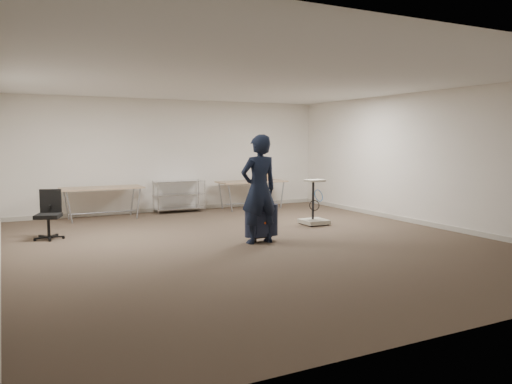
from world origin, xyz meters
TOP-DOWN VIEW (x-y plane):
  - ground at (0.00, 0.00)m, footprint 9.00×9.00m
  - room_shell at (0.00, 1.38)m, footprint 8.00×9.00m
  - folding_table_left at (-1.90, 3.95)m, footprint 1.80×0.75m
  - folding_table_right at (1.90, 3.95)m, footprint 1.80×0.75m
  - wire_shelf at (0.00, 4.20)m, footprint 1.22×0.47m
  - person at (0.06, -0.03)m, footprint 0.71×0.49m
  - suitcase at (0.14, 0.04)m, footprint 0.41×0.24m
  - office_chair at (-3.18, 2.05)m, footprint 0.54×0.55m
  - equipment_cart at (1.99, 1.15)m, footprint 0.53×0.53m
  - cardboard_box at (2.16, 3.91)m, footprint 0.49×0.43m

SIDE VIEW (x-z plane):
  - ground at x=0.00m, z-range 0.00..0.00m
  - room_shell at x=0.00m, z-range -4.45..4.55m
  - equipment_cart at x=1.99m, z-range -0.23..0.73m
  - office_chair at x=-3.18m, z-range -0.18..0.72m
  - suitcase at x=0.14m, z-range -0.18..0.93m
  - wire_shelf at x=0.00m, z-range 0.04..0.84m
  - folding_table_left at x=-1.90m, z-range 0.31..1.04m
  - folding_table_right at x=1.90m, z-range 0.31..1.04m
  - cardboard_box at x=2.16m, z-range 0.73..1.03m
  - person at x=0.06m, z-range 0.00..1.89m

